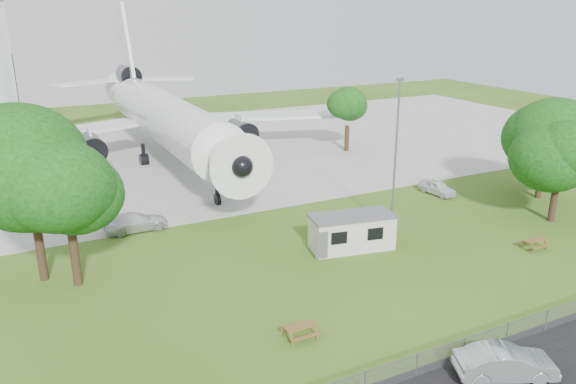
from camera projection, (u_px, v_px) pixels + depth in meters
name	position (u px, v px, depth m)	size (l,w,h in m)	color
ground	(346.00, 285.00, 36.16)	(160.00, 160.00, 0.00)	#567928
concrete_apron	(178.00, 154.00, 68.34)	(120.00, 46.00, 0.03)	#B7B7B2
airliner	(163.00, 115.00, 64.01)	(46.36, 47.73, 17.69)	white
site_cabin	(352.00, 232.00, 41.34)	(6.94, 3.78, 2.62)	beige
picnic_west	(301.00, 338.00, 30.47)	(1.80, 1.50, 0.76)	brown
picnic_east	(534.00, 249.00, 41.58)	(1.80, 1.50, 0.76)	brown
fence	(447.00, 366.00, 28.12)	(58.00, 0.04, 1.30)	gray
lamp_mast	(395.00, 158.00, 43.03)	(0.16, 0.16, 12.00)	slate
tree_west_big	(28.00, 168.00, 34.58)	(9.55, 9.55, 12.41)	#382619
tree_west_small	(66.00, 191.00, 34.32)	(6.98, 6.98, 9.84)	#382619
tree_east_front	(561.00, 155.00, 45.25)	(6.65, 6.65, 9.00)	#382619
tree_east_back	(546.00, 142.00, 51.00)	(8.30, 8.30, 9.55)	#382619
tree_far_apron	(348.00, 107.00, 67.96)	(5.19, 5.19, 8.06)	#382619
car_centre_sedan	(505.00, 363.00, 26.98)	(1.68, 4.82, 1.59)	#B0B4B8
car_ne_hatch	(437.00, 188.00, 53.46)	(1.56, 3.87, 1.32)	silver
car_apron_van	(136.00, 222.00, 44.77)	(2.03, 4.99, 1.45)	white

